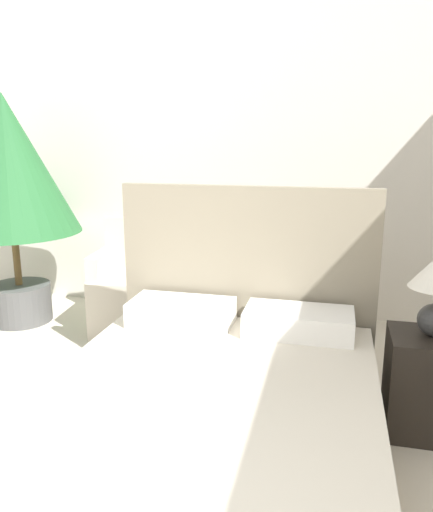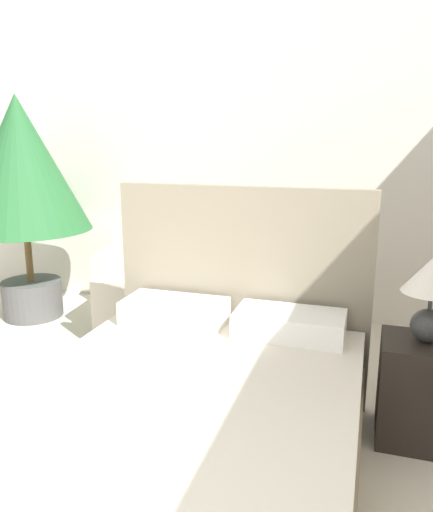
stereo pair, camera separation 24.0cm
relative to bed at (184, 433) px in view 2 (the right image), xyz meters
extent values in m
cube|color=silver|center=(-0.35, 2.50, 1.16)|extent=(10.00, 0.06, 2.90)
cube|color=#8C7A5B|center=(0.00, -0.10, -0.15)|extent=(1.52, 2.08, 0.28)
cube|color=beige|center=(0.00, -0.10, 0.10)|extent=(1.49, 2.04, 0.23)
cube|color=gray|center=(0.00, 0.97, 0.36)|extent=(1.55, 0.06, 1.31)
cube|color=white|center=(-0.34, 0.74, 0.29)|extent=(0.60, 0.32, 0.14)
cube|color=white|center=(0.34, 0.74, 0.29)|extent=(0.60, 0.32, 0.14)
cube|color=beige|center=(-1.07, 1.74, -0.05)|extent=(0.66, 0.63, 0.48)
cube|color=beige|center=(-1.10, 1.99, 0.41)|extent=(0.61, 0.12, 0.45)
cube|color=beige|center=(-1.33, 1.71, 0.29)|extent=(0.15, 0.52, 0.20)
cube|color=beige|center=(-0.82, 1.77, 0.29)|extent=(0.15, 0.52, 0.20)
cube|color=beige|center=(-0.05, 1.74, -0.05)|extent=(0.65, 0.62, 0.48)
cube|color=beige|center=(-0.07, 1.99, 0.41)|extent=(0.61, 0.11, 0.45)
cube|color=beige|center=(-0.30, 1.72, 0.29)|extent=(0.14, 0.52, 0.20)
cube|color=beige|center=(0.20, 1.76, 0.29)|extent=(0.14, 0.52, 0.20)
cylinder|color=#4C4C4C|center=(-2.14, 1.74, -0.12)|extent=(0.52, 0.52, 0.33)
cylinder|color=brown|center=(-2.14, 1.74, 0.27)|extent=(0.06, 0.06, 0.46)
cone|color=#235B2D|center=(-2.14, 1.74, 1.08)|extent=(1.13, 1.13, 1.14)
cube|color=black|center=(1.05, 0.75, -0.01)|extent=(0.43, 0.38, 0.56)
sphere|color=#333333|center=(1.05, 0.75, 0.36)|extent=(0.17, 0.17, 0.17)
cylinder|color=#333333|center=(1.05, 0.75, 0.49)|extent=(0.02, 0.02, 0.09)
cone|color=silver|center=(1.05, 0.75, 0.63)|extent=(0.30, 0.30, 0.19)
cylinder|color=brown|center=(-0.56, 1.74, -0.06)|extent=(0.36, 0.36, 0.45)
camera|label=1|loc=(0.51, -1.92, 1.29)|focal=35.00mm
camera|label=2|loc=(0.74, -1.85, 1.29)|focal=35.00mm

